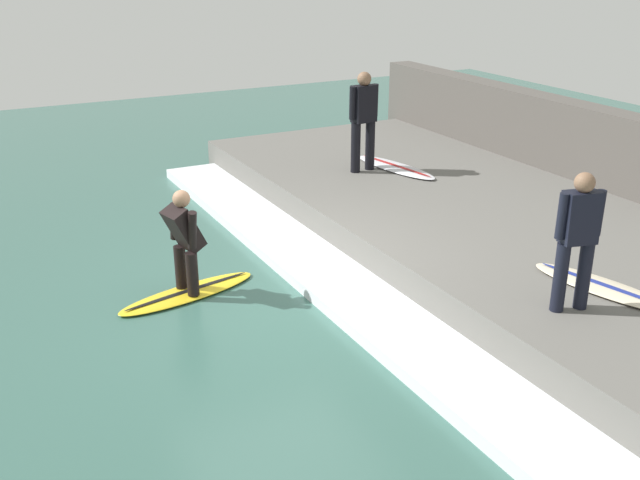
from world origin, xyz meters
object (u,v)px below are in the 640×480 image
object	(u,v)px
surfboard_riding	(188,293)
surfer_waiting_near	(578,235)
surfer_riding	(184,237)
surfboard_waiting_near	(603,287)
surfer_waiting_far	(364,116)
surfboard_waiting_far	(395,167)

from	to	relation	value
surfboard_riding	surfer_waiting_near	bearing A→B (deg)	-46.18
surfer_riding	surfboard_waiting_near	xyz separation A→B (m)	(3.84, -3.10, -0.23)
surfboard_waiting_near	surfer_waiting_far	xyz separation A→B (m)	(0.04, 5.36, 0.91)
surfer_waiting_near	surfer_riding	bearing A→B (deg)	133.82
surfer_riding	surfboard_waiting_far	xyz separation A→B (m)	(4.44, 2.08, -0.23)
surfboard_riding	surfer_riding	xyz separation A→B (m)	(0.00, -0.00, 0.76)
surfer_waiting_near	surfboard_riding	bearing A→B (deg)	133.82
surfboard_waiting_near	surfboard_riding	bearing A→B (deg)	141.06
surfboard_riding	surfer_waiting_near	world-z (taller)	surfer_waiting_near
surfboard_waiting_far	surfer_riding	bearing A→B (deg)	-154.87
surfboard_riding	surfer_waiting_near	distance (m)	4.73
surfboard_riding	surfboard_waiting_far	xyz separation A→B (m)	(4.44, 2.08, 0.54)
surfer_waiting_near	surfboard_waiting_far	bearing A→B (deg)	76.36
surfboard_riding	surfboard_waiting_far	world-z (taller)	surfboard_waiting_far
surfer_waiting_near	surfboard_waiting_near	size ratio (longest dim) A/B	0.83
surfer_riding	surfer_waiting_near	size ratio (longest dim) A/B	0.89
surfboard_waiting_near	surfer_waiting_far	size ratio (longest dim) A/B	1.08
surfboard_riding	surfboard_waiting_far	bearing A→B (deg)	25.13
surfer_riding	surfer_waiting_far	xyz separation A→B (m)	(3.88, 2.26, 0.68)
surfer_riding	surfer_waiting_far	size ratio (longest dim) A/B	0.80
surfboard_riding	surfboard_waiting_near	xyz separation A→B (m)	(3.84, -3.10, 0.54)
surfer_riding	surfboard_waiting_far	bearing A→B (deg)	25.13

